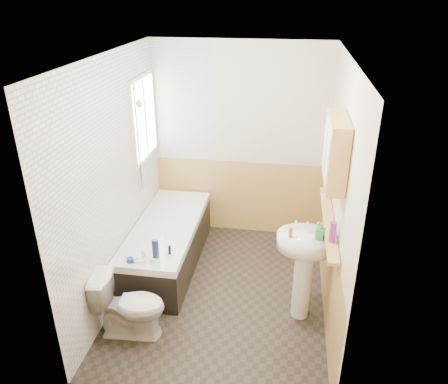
{
  "coord_description": "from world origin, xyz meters",
  "views": [
    {
      "loc": [
        0.61,
        -3.8,
        3.06
      ],
      "look_at": [
        0.0,
        0.15,
        1.15
      ],
      "focal_mm": 35.0,
      "sensor_mm": 36.0,
      "label": 1
    }
  ],
  "objects_px": {
    "sink": "(304,259)",
    "pine_shelf": "(328,221)",
    "medicine_cabinet": "(336,151)",
    "toilet": "(130,305)",
    "bathtub": "(167,243)"
  },
  "relations": [
    {
      "from": "bathtub",
      "to": "pine_shelf",
      "type": "relative_size",
      "value": 1.24
    },
    {
      "from": "bathtub",
      "to": "toilet",
      "type": "relative_size",
      "value": 2.7
    },
    {
      "from": "toilet",
      "to": "sink",
      "type": "relative_size",
      "value": 0.63
    },
    {
      "from": "sink",
      "to": "medicine_cabinet",
      "type": "xyz_separation_m",
      "value": [
        0.17,
        -0.02,
        1.12
      ]
    },
    {
      "from": "toilet",
      "to": "pine_shelf",
      "type": "height_order",
      "value": "pine_shelf"
    },
    {
      "from": "sink",
      "to": "bathtub",
      "type": "bearing_deg",
      "value": 150.24
    },
    {
      "from": "bathtub",
      "to": "toilet",
      "type": "height_order",
      "value": "bathtub"
    },
    {
      "from": "sink",
      "to": "pine_shelf",
      "type": "height_order",
      "value": "sink"
    },
    {
      "from": "toilet",
      "to": "pine_shelf",
      "type": "bearing_deg",
      "value": -73.71
    },
    {
      "from": "toilet",
      "to": "pine_shelf",
      "type": "xyz_separation_m",
      "value": [
        1.8,
        0.66,
        0.7
      ]
    },
    {
      "from": "toilet",
      "to": "sink",
      "type": "distance_m",
      "value": 1.72
    },
    {
      "from": "bathtub",
      "to": "sink",
      "type": "distance_m",
      "value": 1.75
    },
    {
      "from": "pine_shelf",
      "to": "medicine_cabinet",
      "type": "xyz_separation_m",
      "value": [
        -0.03,
        -0.16,
        0.76
      ]
    },
    {
      "from": "toilet",
      "to": "pine_shelf",
      "type": "relative_size",
      "value": 0.46
    },
    {
      "from": "bathtub",
      "to": "toilet",
      "type": "bearing_deg",
      "value": -91.45
    }
  ]
}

